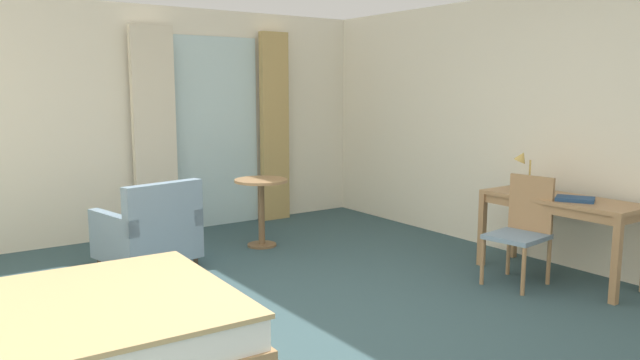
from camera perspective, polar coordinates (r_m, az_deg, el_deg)
name	(u,v)px	position (r m, az deg, el deg)	size (l,w,h in m)	color
ground	(317,337)	(4.51, -0.30, -14.49)	(6.43, 7.74, 0.10)	#334C51
wall_back	(142,122)	(7.43, -16.36, 5.25)	(6.03, 0.12, 2.66)	silver
wall_right	(571,129)	(6.32, 22.41, 4.43)	(0.12, 7.34, 2.66)	silver
balcony_glass_door	(215,133)	(7.69, -9.83, 4.38)	(1.17, 0.02, 2.34)	silver
curtain_panel_left	(154,132)	(7.29, -15.25, 4.32)	(0.50, 0.10, 2.43)	beige
curtain_panel_right	(275,127)	(7.97, -4.28, 4.94)	(0.38, 0.10, 2.43)	tan
bed	(40,344)	(4.02, -24.72, -13.79)	(2.21, 1.70, 0.93)	#9E754C
writing_desk	(561,207)	(5.90, 21.60, -2.40)	(0.57, 1.41, 0.75)	#9E754C
desk_chair	(523,226)	(5.68, 18.43, -4.07)	(0.53, 0.49, 0.95)	gray
desk_lamp	(523,164)	(6.03, 18.49, 1.46)	(0.19, 0.19, 0.41)	tan
closed_book	(575,199)	(5.74, 22.76, -1.65)	(0.21, 0.31, 0.03)	navy
armchair_by_window	(149,234)	(6.07, -15.68, -4.85)	(0.92, 0.91, 0.86)	gray
round_cafe_table	(261,198)	(6.65, -5.52, -1.68)	(0.58, 0.58, 0.74)	#9E754C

